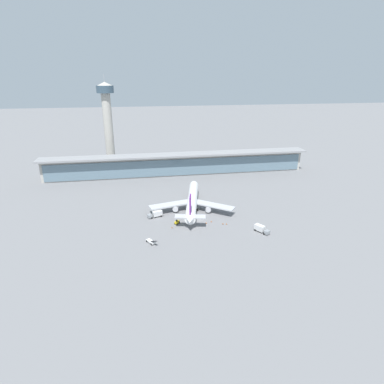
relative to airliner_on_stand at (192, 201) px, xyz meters
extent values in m
plane|color=slate|center=(1.21, -12.49, -4.79)|extent=(1200.00, 1200.00, 0.00)
cylinder|color=white|center=(0.25, 1.14, 0.02)|extent=(15.40, 48.08, 5.08)
cone|color=white|center=(5.92, 26.61, 0.02)|extent=(5.85, 5.54, 4.97)
cone|color=white|center=(-5.35, -24.08, 0.53)|extent=(5.67, 6.44, 4.57)
cube|color=black|center=(5.29, 23.78, 0.91)|extent=(4.17, 2.88, 0.61)
cube|color=#B7BABF|center=(-11.38, -0.80, -0.87)|extent=(22.58, 10.54, 0.61)
cube|color=#B7BABF|center=(9.97, -5.55, -0.87)|extent=(20.60, 18.01, 0.61)
cylinder|color=silver|center=(-8.93, -1.87, -2.62)|extent=(3.53, 4.20, 2.80)
cylinder|color=silver|center=(7.30, -5.48, -2.62)|extent=(3.53, 4.20, 2.80)
cube|color=#661E84|center=(-4.40, -19.79, 6.49)|extent=(1.93, 6.11, 7.88)
cube|color=#B7BABF|center=(-4.59, -20.64, 0.78)|extent=(14.50, 6.80, 0.44)
cylinder|color=black|center=(-3.05, -0.81, -4.18)|extent=(1.29, 1.42, 1.23)
cylinder|color=black|center=(2.42, -2.03, -4.18)|extent=(1.29, 1.42, 1.23)
cylinder|color=black|center=(4.43, 19.93, -4.18)|extent=(1.29, 1.42, 1.23)
cube|color=gray|center=(27.45, -33.55, -3.59)|extent=(2.90, 2.73, 1.50)
cube|color=black|center=(27.86, -34.24, -3.29)|extent=(1.83, 1.17, 0.70)
cube|color=silver|center=(25.33, -30.04, -2.94)|extent=(4.34, 5.13, 2.50)
cylinder|color=black|center=(27.94, -32.32, -4.34)|extent=(0.70, 0.92, 0.90)
cylinder|color=black|center=(26.13, -33.41, -4.34)|extent=(0.70, 0.92, 0.90)
cylinder|color=black|center=(25.47, -28.21, -4.34)|extent=(0.70, 0.92, 0.90)
cylinder|color=black|center=(23.65, -29.30, -4.34)|extent=(0.70, 0.92, 0.90)
cube|color=silver|center=(-23.37, -32.16, -4.04)|extent=(3.96, 5.06, 0.60)
cube|color=black|center=(-22.16, -34.25, -2.96)|extent=(2.76, 3.87, 1.72)
cylinder|color=black|center=(-21.81, -33.19, -4.34)|extent=(0.69, 0.92, 0.90)
cylinder|color=black|center=(-23.25, -34.02, -4.34)|extent=(0.69, 0.92, 0.90)
cylinder|color=black|center=(-23.50, -30.29, -4.34)|extent=(0.69, 0.92, 0.90)
cylinder|color=black|center=(-24.93, -31.12, -4.34)|extent=(0.69, 0.92, 0.90)
cube|color=gray|center=(-22.51, -7.17, -3.59)|extent=(2.38, 2.72, 1.50)
cube|color=black|center=(-23.28, -7.40, -3.29)|extent=(0.71, 2.02, 0.70)
cube|color=silver|center=(-18.58, -6.00, -2.94)|extent=(5.06, 3.52, 2.50)
cylinder|color=black|center=(-21.45, -7.96, -4.34)|extent=(0.94, 0.53, 0.90)
cylinder|color=black|center=(-22.05, -5.93, -4.34)|extent=(0.94, 0.53, 0.90)
cylinder|color=black|center=(-16.85, -6.59, -4.34)|extent=(0.94, 0.53, 0.90)
cylinder|color=black|center=(-17.45, -4.56, -4.34)|extent=(0.94, 0.53, 0.90)
cube|color=yellow|center=(-10.08, -15.59, -3.89)|extent=(2.75, 3.17, 0.90)
cube|color=black|center=(-10.24, -15.84, -3.09)|extent=(0.96, 0.96, 0.70)
cylinder|color=black|center=(-10.17, -14.38, -4.34)|extent=(0.71, 0.91, 0.90)
cylinder|color=black|center=(-8.96, -15.12, -4.34)|extent=(0.71, 0.91, 0.90)
cylinder|color=black|center=(-11.20, -16.05, -4.34)|extent=(0.71, 0.91, 0.90)
cylinder|color=black|center=(-9.99, -16.79, -4.34)|extent=(0.71, 0.91, 0.90)
cube|color=#B2ADA3|center=(1.21, 63.74, 2.21)|extent=(180.00, 8.00, 14.00)
cube|color=slate|center=(1.21, 59.44, 1.51)|extent=(176.40, 0.50, 11.20)
cube|color=gray|center=(1.21, 61.74, 9.81)|extent=(183.60, 12.80, 1.20)
cylinder|color=#B2ADA3|center=(-45.78, 89.53, 22.33)|extent=(6.40, 6.40, 54.25)
cylinder|color=#384C5B|center=(-45.78, 89.53, 51.96)|extent=(12.00, 12.00, 5.00)
cone|color=#B2ADA3|center=(-45.78, 89.53, 55.66)|extent=(10.20, 10.20, 2.40)
cylinder|color=#99999E|center=(-45.78, 89.53, 59.36)|extent=(0.36, 0.36, 5.00)
cone|color=orange|center=(-12.94, -19.62, -4.44)|extent=(0.44, 0.44, 0.70)
cube|color=black|center=(-12.94, -19.62, -4.77)|extent=(0.62, 0.62, 0.04)
cone|color=orange|center=(12.78, -20.53, -4.44)|extent=(0.44, 0.44, 0.70)
cube|color=black|center=(12.78, -20.53, -4.77)|extent=(0.62, 0.62, 0.04)
cone|color=orange|center=(11.15, -19.97, -4.44)|extent=(0.44, 0.44, 0.70)
cube|color=black|center=(11.15, -19.97, -4.77)|extent=(0.62, 0.62, 0.04)
cone|color=orange|center=(6.33, -16.65, -4.44)|extent=(0.44, 0.44, 0.70)
cube|color=black|center=(6.33, -16.65, -4.77)|extent=(0.62, 0.62, 0.04)
cone|color=orange|center=(3.60, -17.78, -4.44)|extent=(0.44, 0.44, 0.70)
cube|color=black|center=(3.60, -17.78, -4.77)|extent=(0.62, 0.62, 0.04)
camera|label=1|loc=(-27.29, -152.55, 61.54)|focal=30.13mm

